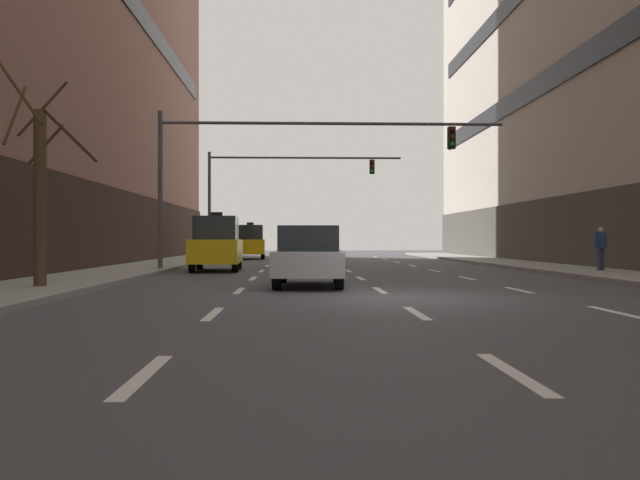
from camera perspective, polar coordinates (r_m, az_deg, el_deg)
ground_plane at (r=14.31m, az=6.08°, el=-4.88°), size 120.00×120.00×0.00m
lane_stripe_l1_s2 at (r=6.39m, az=-14.72°, el=-11.01°), size 0.16×2.00×0.01m
lane_stripe_l1_s3 at (r=11.27m, az=-9.05°, el=-6.19°), size 0.16×2.00×0.01m
lane_stripe_l1_s4 at (r=16.23m, az=-6.86°, el=-4.28°), size 0.16×2.00×0.01m
lane_stripe_l1_s5 at (r=21.20m, az=-5.70°, el=-3.26°), size 0.16×2.00×0.01m
lane_stripe_l1_s6 at (r=26.18m, az=-4.98°, el=-2.63°), size 0.16×2.00×0.01m
lane_stripe_l1_s7 at (r=31.17m, az=-4.49°, el=-2.19°), size 0.16×2.00×0.01m
lane_stripe_l1_s8 at (r=36.17m, az=-4.14°, el=-1.88°), size 0.16×2.00×0.01m
lane_stripe_l1_s9 at (r=41.16m, az=-3.87°, el=-1.65°), size 0.16×2.00×0.01m
lane_stripe_l1_s10 at (r=46.16m, az=-3.66°, el=-1.46°), size 0.16×2.00×0.01m
lane_stripe_l2_s2 at (r=6.55m, az=16.06°, el=-10.75°), size 0.16×2.00×0.01m
lane_stripe_l2_s3 at (r=11.36m, az=8.20°, el=-6.14°), size 0.16×2.00×0.01m
lane_stripe_l2_s4 at (r=16.29m, az=5.09°, el=-4.26°), size 0.16×2.00×0.01m
lane_stripe_l2_s5 at (r=21.25m, az=3.44°, el=-3.25°), size 0.16×2.00×0.01m
lane_stripe_l2_s6 at (r=26.22m, az=2.42°, el=-2.62°), size 0.16×2.00×0.01m
lane_stripe_l2_s7 at (r=31.21m, az=1.72°, el=-2.19°), size 0.16×2.00×0.01m
lane_stripe_l2_s8 at (r=36.19m, az=1.22°, el=-1.88°), size 0.16×2.00×0.01m
lane_stripe_l2_s9 at (r=41.19m, az=0.83°, el=-1.65°), size 0.16×2.00×0.01m
lane_stripe_l2_s10 at (r=46.18m, az=0.53°, el=-1.46°), size 0.16×2.00×0.01m
lane_stripe_l3_s3 at (r=12.41m, az=23.82°, el=-5.62°), size 0.16×2.00×0.01m
lane_stripe_l3_s4 at (r=17.03m, az=16.47°, el=-4.07°), size 0.16×2.00×0.01m
lane_stripe_l3_s5 at (r=21.82m, az=12.32°, el=-3.16°), size 0.16×2.00×0.01m
lane_stripe_l3_s6 at (r=26.69m, az=9.67°, el=-2.57°), size 0.16×2.00×0.01m
lane_stripe_l3_s7 at (r=31.60m, az=7.85°, el=-2.16°), size 0.16×2.00×0.01m
lane_stripe_l3_s8 at (r=36.54m, az=6.51°, el=-1.86°), size 0.16×2.00×0.01m
lane_stripe_l3_s9 at (r=41.49m, az=5.50°, el=-1.63°), size 0.16×2.00×0.01m
lane_stripe_l3_s10 at (r=46.45m, az=4.70°, el=-1.45°), size 0.16×2.00×0.01m
car_driving_0 at (r=29.58m, az=-1.31°, el=-0.67°), size 2.00×4.65×1.73m
taxi_driving_1 at (r=26.52m, az=-8.76°, el=-0.32°), size 1.98×4.43×2.29m
car_driving_2 at (r=17.63m, az=-0.94°, el=-1.42°), size 1.91×4.27×1.58m
taxi_driving_3 at (r=42.34m, az=-5.93°, el=-0.18°), size 1.99×4.43×2.29m
traffic_signal_0 at (r=25.69m, az=-3.54°, el=7.31°), size 13.10×0.35×5.93m
traffic_signal_1 at (r=39.80m, az=-4.09°, el=5.01°), size 11.37×0.35×6.22m
street_tree_0 at (r=17.05m, az=-22.66°, el=4.01°), size 2.06×1.90×5.20m
pedestrian_1 at (r=25.62m, az=22.71°, el=-0.43°), size 0.51×0.30×1.53m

